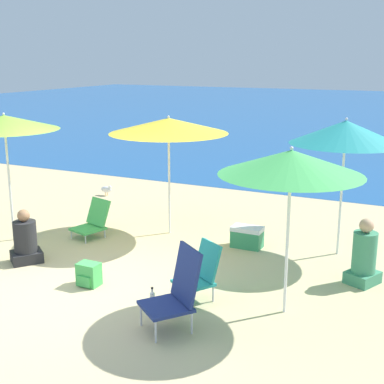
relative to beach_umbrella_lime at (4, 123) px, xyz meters
name	(u,v)px	position (x,y,z in m)	size (l,w,h in m)	color
ground_plane	(77,285)	(2.08, -1.02, -1.94)	(60.00, 60.00, 0.00)	#D1BA89
sea_water	(366,112)	(2.08, 24.82, -1.94)	(60.00, 40.00, 0.01)	#1E5699
beach_umbrella_lime	(4,123)	(0.00, 0.00, 0.00)	(1.71, 1.71, 2.10)	white
beach_umbrella_teal	(346,132)	(4.96, 1.67, -0.06)	(1.64, 1.64, 2.09)	white
beach_umbrella_yellow	(169,126)	(2.16, 1.44, -0.09)	(1.98, 1.98, 2.02)	white
beach_umbrella_green	(291,163)	(4.78, -0.57, -0.14)	(1.64, 1.64, 1.99)	white
beach_chair_navy	(177,289)	(3.80, -1.45, -1.49)	(0.76, 0.77, 0.92)	silver
beach_chair_green	(93,221)	(1.09, 0.71, -1.66)	(0.59, 0.67, 0.63)	silver
beach_chair_teal	(201,272)	(3.72, -0.65, -1.59)	(0.62, 0.65, 0.71)	silver
person_seated_near	(26,241)	(0.89, -0.66, -1.62)	(0.55, 0.57, 0.80)	#262628
person_seated_far	(364,257)	(5.48, 0.70, -1.57)	(0.49, 0.52, 0.90)	#3F8C66
backpack_green	(89,274)	(2.22, -0.95, -1.79)	(0.29, 0.24, 0.31)	#47B756
water_bottle	(152,299)	(3.29, -1.13, -1.85)	(0.06, 0.06, 0.25)	silver
cooler_box	(247,237)	(3.61, 1.35, -1.77)	(0.49, 0.29, 0.34)	#338C59
seagull	(106,189)	(-0.30, 3.12, -1.80)	(0.27, 0.11, 0.23)	gold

